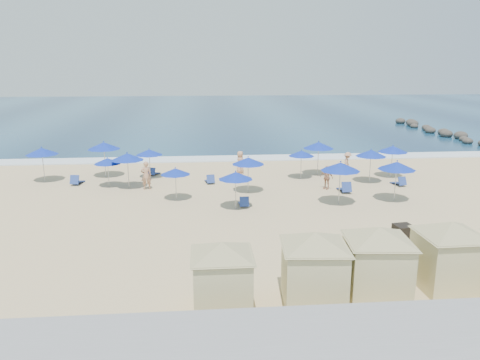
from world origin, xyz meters
name	(u,v)px	position (x,y,z in m)	size (l,w,h in m)	color
ground	(270,215)	(0.00, 0.00, 0.00)	(160.00, 160.00, 0.00)	#CCB181
ocean	(222,112)	(0.00, 55.00, 0.03)	(160.00, 80.00, 0.06)	#0E2D4D
surf_line	(244,158)	(0.00, 15.50, 0.04)	(160.00, 2.50, 0.08)	white
seawall	(346,349)	(0.00, -13.50, 0.65)	(160.00, 6.10, 1.22)	gray
rock_jetty	(451,135)	(24.01, 24.90, 0.36)	(2.56, 26.66, 0.96)	#2D2926
trash_bin	(403,233)	(5.60, -4.47, 0.40)	(0.80, 0.80, 0.80)	black
cabana_0	(222,267)	(-3.14, -9.86, 1.51)	(4.20, 4.20, 2.63)	beige
cabana_1	(314,258)	(0.04, -9.69, 1.62)	(4.50, 4.50, 2.83)	beige
cabana_2	(378,253)	(2.37, -9.45, 1.64)	(4.54, 4.54, 2.86)	beige
cabana_3	(450,246)	(5.22, -9.09, 1.63)	(4.53, 4.53, 2.84)	beige
umbrella_0	(42,151)	(-14.76, 8.72, 2.17)	(2.19, 2.19, 2.50)	#A5A8AD
umbrella_1	(127,157)	(-8.58, 6.41, 2.13)	(2.16, 2.16, 2.45)	#A5A8AD
umbrella_2	(104,146)	(-10.73, 9.76, 2.31)	(2.34, 2.34, 2.67)	#A5A8AD
umbrella_3	(175,171)	(-5.30, 3.36, 1.77)	(1.80, 1.80, 2.05)	#A5A8AD
umbrella_4	(149,152)	(-7.44, 9.15, 1.89)	(1.92, 1.92, 2.18)	#A5A8AD
umbrella_5	(248,161)	(-0.75, 4.70, 2.06)	(2.09, 2.09, 2.38)	#A5A8AD
umbrella_6	(236,176)	(-1.82, 1.27, 1.94)	(1.97, 1.97, 2.24)	#A5A8AD
umbrella_7	(301,153)	(3.44, 8.09, 1.83)	(1.86, 1.86, 2.11)	#A5A8AD
umbrella_8	(340,167)	(4.33, 1.61, 2.27)	(2.30, 2.30, 2.62)	#A5A8AD
umbrella_9	(319,145)	(4.92, 9.05, 2.24)	(2.27, 2.27, 2.58)	#A5A8AD
umbrella_10	(393,149)	(10.10, 7.89, 2.08)	(2.11, 2.11, 2.40)	#A5A8AD
umbrella_11	(397,166)	(7.87, 1.95, 2.19)	(2.22, 2.22, 2.52)	#A5A8AD
umbrella_12	(107,161)	(-9.96, 6.86, 1.78)	(1.80, 1.80, 2.05)	#A5A8AD
umbrella_13	(371,153)	(7.97, 6.51, 2.08)	(2.10, 2.10, 2.39)	#A5A8AD
beach_chair_0	(77,181)	(-12.30, 7.68, 0.26)	(0.77, 1.40, 0.74)	navy
beach_chair_1	(154,172)	(-7.28, 9.96, 0.22)	(0.85, 1.25, 0.63)	navy
beach_chair_2	(210,180)	(-3.15, 7.23, 0.23)	(0.72, 1.29, 0.68)	navy
beach_chair_3	(244,202)	(-1.32, 1.64, 0.23)	(0.55, 1.22, 0.67)	navy
beach_chair_4	(345,188)	(5.48, 4.14, 0.27)	(0.63, 1.40, 0.77)	navy
beach_chair_5	(399,182)	(9.70, 5.47, 0.24)	(0.75, 1.32, 0.68)	navy
beachgoer_0	(146,175)	(-7.36, 5.99, 0.94)	(0.69, 0.45, 1.89)	tan
beachgoer_1	(327,177)	(4.50, 5.04, 0.79)	(0.93, 0.39, 1.58)	tan
beachgoer_2	(347,163)	(7.19, 9.11, 0.83)	(1.07, 0.62, 1.66)	tan
beachgoer_3	(240,162)	(-0.80, 10.00, 0.86)	(0.84, 0.54, 1.71)	tan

